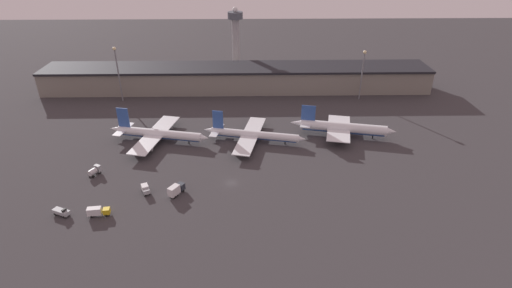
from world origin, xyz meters
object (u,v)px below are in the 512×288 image
at_px(service_vehicle_3, 61,212).
at_px(service_vehicle_4, 176,190).
at_px(airplane_1, 253,135).
at_px(service_vehicle_1, 94,171).
at_px(service_vehicle_2, 98,211).
at_px(service_vehicle_0, 145,189).
at_px(airplane_0, 158,134).
at_px(airplane_2, 342,128).
at_px(control_tower, 236,36).

bearing_deg(service_vehicle_3, service_vehicle_4, 40.65).
xyz_separation_m(airplane_1, service_vehicle_1, (-59.11, -25.87, -1.22)).
relative_size(service_vehicle_2, service_vehicle_3, 1.16).
relative_size(airplane_1, service_vehicle_4, 6.42).
relative_size(service_vehicle_1, service_vehicle_2, 0.74).
height_order(service_vehicle_0, service_vehicle_4, service_vehicle_4).
bearing_deg(service_vehicle_1, airplane_0, -5.03).
distance_m(airplane_2, control_tower, 103.24).
xyz_separation_m(airplane_1, airplane_2, (39.23, 4.09, 0.93)).
relative_size(service_vehicle_0, service_vehicle_1, 0.96).
bearing_deg(airplane_1, airplane_0, -169.09).
bearing_deg(service_vehicle_0, airplane_0, 159.52).
height_order(service_vehicle_0, service_vehicle_1, service_vehicle_1).
bearing_deg(service_vehicle_4, service_vehicle_3, 138.74).
bearing_deg(airplane_0, airplane_1, 10.91).
distance_m(service_vehicle_1, control_tower, 130.82).
xyz_separation_m(airplane_0, service_vehicle_4, (13.88, -40.18, -1.21)).
bearing_deg(service_vehicle_2, control_tower, 67.29).
bearing_deg(service_vehicle_1, service_vehicle_2, -130.15).
distance_m(service_vehicle_3, control_tower, 153.69).
relative_size(airplane_0, service_vehicle_1, 8.51).
bearing_deg(service_vehicle_4, service_vehicle_0, 114.66).
bearing_deg(control_tower, service_vehicle_4, -97.60).
bearing_deg(service_vehicle_1, airplane_1, -37.16).
relative_size(service_vehicle_3, service_vehicle_4, 0.89).
height_order(service_vehicle_2, control_tower, control_tower).
bearing_deg(airplane_0, airplane_2, 14.58).
xyz_separation_m(airplane_2, service_vehicle_4, (-66.12, -43.18, -1.81)).
distance_m(airplane_1, service_vehicle_0, 53.34).
relative_size(airplane_2, service_vehicle_2, 6.43).
distance_m(service_vehicle_2, control_tower, 150.51).
bearing_deg(service_vehicle_0, airplane_1, 110.01).
height_order(service_vehicle_3, control_tower, control_tower).
bearing_deg(airplane_1, service_vehicle_2, -122.45).
height_order(airplane_0, airplane_2, airplane_0).
bearing_deg(airplane_1, service_vehicle_1, -143.93).
relative_size(service_vehicle_1, service_vehicle_3, 0.86).
relative_size(service_vehicle_3, control_tower, 0.15).
height_order(airplane_1, service_vehicle_1, airplane_1).
relative_size(airplane_0, service_vehicle_2, 6.28).
bearing_deg(control_tower, service_vehicle_2, -105.86).
distance_m(service_vehicle_0, control_tower, 135.68).
height_order(airplane_0, airplane_1, airplane_0).
bearing_deg(airplane_1, service_vehicle_0, -122.52).
relative_size(airplane_1, service_vehicle_2, 6.24).
bearing_deg(control_tower, airplane_0, -108.91).
height_order(airplane_2, service_vehicle_0, airplane_2).
relative_size(airplane_2, control_tower, 1.13).
bearing_deg(control_tower, airplane_1, -84.32).
bearing_deg(service_vehicle_2, service_vehicle_1, 103.80).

